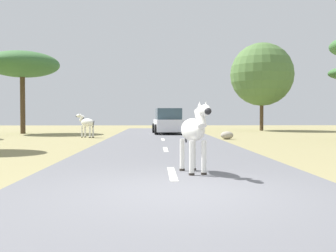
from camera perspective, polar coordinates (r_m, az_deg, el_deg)
ground_plane at (r=6.55m, az=2.07°, el=-9.99°), size 90.00×90.00×0.00m
road at (r=6.54m, az=1.35°, el=-9.78°), size 6.00×64.00×0.05m
lane_markings at (r=5.55m, az=1.91°, el=-11.52°), size 0.16×56.00×0.01m
zebra_0 at (r=8.50m, az=3.81°, el=-0.73°), size 0.66×1.62×1.54m
zebra_2 at (r=23.54m, az=-11.82°, el=0.46°), size 1.34×1.10×1.46m
car_0 at (r=35.86m, az=0.69°, el=0.82°), size 2.26×4.46×1.74m
car_1 at (r=26.94m, az=0.02°, el=0.57°), size 2.24×4.44×1.74m
tree_4 at (r=34.71m, az=13.53°, el=7.32°), size 5.39×5.39×7.52m
tree_6 at (r=30.06m, az=-20.48°, el=8.36°), size 5.20×5.20×5.86m
rock_0 at (r=21.67m, az=8.60°, el=-1.34°), size 0.70×0.56×0.44m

